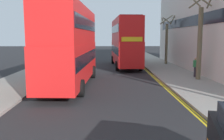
{
  "coord_description": "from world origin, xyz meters",
  "views": [
    {
      "loc": [
        0.3,
        -1.72,
        3.54
      ],
      "look_at": [
        0.5,
        11.0,
        1.8
      ],
      "focal_mm": 39.25,
      "sensor_mm": 36.0,
      "label": 1
    }
  ],
  "objects": [
    {
      "name": "street_tree_far",
      "position": [
        7.53,
        17.57,
        3.28
      ],
      "size": [
        1.57,
        1.67,
        6.64
      ],
      "color": "#6B6047",
      "rests_on": "sidewalk_right"
    },
    {
      "name": "kerb_line_inner",
      "position": [
        4.24,
        14.0,
        0.0
      ],
      "size": [
        0.1,
        56.0,
        0.01
      ],
      "primitive_type": "cube",
      "color": "yellow",
      "rests_on": "ground"
    },
    {
      "name": "double_decker_bus_oncoming",
      "position": [
        2.29,
        26.95,
        3.03
      ],
      "size": [
        3.17,
        10.91,
        5.64
      ],
      "color": "red",
      "rests_on": "ground"
    },
    {
      "name": "sidewalk_right",
      "position": [
        6.5,
        16.0,
        0.07
      ],
      "size": [
        4.0,
        80.0,
        0.14
      ],
      "primitive_type": "cube",
      "color": "gray",
      "rests_on": "ground"
    },
    {
      "name": "kerb_line_outer",
      "position": [
        4.4,
        14.0,
        0.0
      ],
      "size": [
        0.1,
        56.0,
        0.01
      ],
      "primitive_type": "cube",
      "color": "yellow",
      "rests_on": "ground"
    },
    {
      "name": "street_tree_distant",
      "position": [
        5.09,
        39.48,
        2.85
      ],
      "size": [
        2.12,
        2.14,
        5.37
      ],
      "color": "#6B6047",
      "rests_on": "sidewalk_right"
    },
    {
      "name": "double_decker_bus_away",
      "position": [
        -2.39,
        15.85,
        3.03
      ],
      "size": [
        3.14,
        10.9,
        5.64
      ],
      "color": "red",
      "rests_on": "ground"
    },
    {
      "name": "pedestrian_far",
      "position": [
        7.68,
        18.72,
        0.99
      ],
      "size": [
        0.34,
        0.22,
        1.62
      ],
      "color": "#2D2D38",
      "rests_on": "sidewalk_right"
    },
    {
      "name": "street_tree_near",
      "position": [
        7.57,
        28.81,
        3.03
      ],
      "size": [
        1.62,
        1.61,
        6.09
      ],
      "color": "#6B6047",
      "rests_on": "sidewalk_right"
    },
    {
      "name": "sidewalk_left",
      "position": [
        -6.5,
        16.0,
        0.07
      ],
      "size": [
        4.0,
        80.0,
        0.14
      ],
      "primitive_type": "cube",
      "color": "gray",
      "rests_on": "ground"
    }
  ]
}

